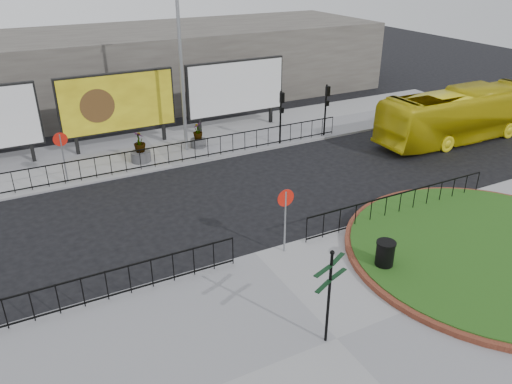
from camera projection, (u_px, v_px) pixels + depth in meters
ground at (255, 255)px, 18.05m from camera, size 90.00×90.00×0.00m
pavement_near at (336, 340)px, 14.04m from camera, size 30.00×10.00×0.12m
pavement_far at (155, 149)px, 27.59m from camera, size 44.00×6.00×0.12m
brick_edge at (491, 251)px, 17.90m from camera, size 10.40×10.40×0.18m
grass_lawn at (491, 251)px, 17.89m from camera, size 10.00×10.00×0.22m
railing_near_left at (83, 292)px, 15.02m from camera, size 10.00×0.10×1.10m
railing_near_right at (400, 204)px, 20.23m from camera, size 9.00×0.10×1.10m
railing_far at (188, 151)px, 25.59m from camera, size 18.00×0.10×1.10m
speed_sign_far at (62, 147)px, 22.63m from camera, size 0.64×0.07×2.47m
speed_sign_near at (285, 207)px, 17.32m from camera, size 0.64×0.07×2.47m
billboard_mid at (118, 103)px, 26.63m from camera, size 6.20×0.31×4.10m
billboard_right at (236, 88)px, 29.55m from camera, size 6.20×0.31×4.10m
lamp_post at (181, 62)px, 25.34m from camera, size 0.74×0.18×9.23m
signal_pole_a at (281, 109)px, 27.29m from camera, size 0.22×0.26×3.00m
signal_pole_b at (326, 102)px, 28.54m from camera, size 0.22×0.26×3.00m
building_backdrop at (108, 70)px, 34.49m from camera, size 40.00×10.00×5.00m
fingerpost_sign at (329, 288)px, 13.18m from camera, size 1.35×0.73×2.96m
litter_bin at (385, 256)px, 16.80m from camera, size 0.66×0.66×1.10m
bus at (461, 115)px, 28.42m from camera, size 10.78×2.63×2.99m
planter_b at (140, 150)px, 25.53m from camera, size 1.01×1.01×1.61m
planter_c at (198, 137)px, 27.45m from camera, size 0.85×0.85×1.40m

